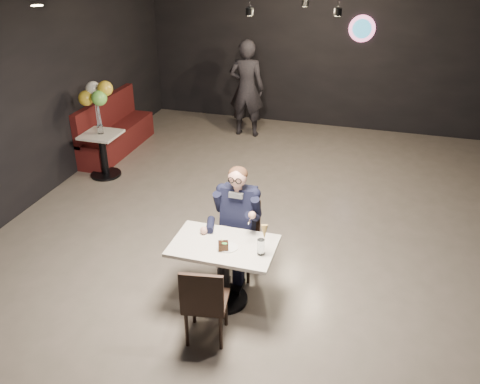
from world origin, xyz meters
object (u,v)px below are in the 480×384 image
(chair_near, at_px, (206,299))
(seated_man, at_px, (238,221))
(sundae_glass, at_px, (261,247))
(side_table, at_px, (104,156))
(main_table, at_px, (224,273))
(booth_bench, at_px, (116,126))
(chair_far, at_px, (238,240))
(balloon_vase, at_px, (100,129))
(passerby, at_px, (247,89))

(chair_near, relative_size, seated_man, 0.64)
(sundae_glass, distance_m, side_table, 4.23)
(main_table, distance_m, sundae_glass, 0.63)
(seated_man, height_order, booth_bench, seated_man)
(chair_far, bearing_deg, chair_near, -90.00)
(sundae_glass, xyz_separation_m, side_table, (-3.33, 2.57, -0.48))
(main_table, height_order, balloon_vase, balloon_vase)
(main_table, distance_m, side_table, 3.84)
(main_table, xyz_separation_m, balloon_vase, (-2.91, 2.50, 0.45))
(chair_far, height_order, seated_man, seated_man)
(chair_far, distance_m, chair_near, 1.12)
(booth_bench, xyz_separation_m, side_table, (0.30, -1.00, -0.14))
(booth_bench, distance_m, passerby, 2.58)
(sundae_glass, bearing_deg, booth_bench, 135.49)
(balloon_vase, bearing_deg, main_table, -40.73)
(side_table, height_order, balloon_vase, balloon_vase)
(seated_man, xyz_separation_m, booth_bench, (-3.21, 2.95, -0.22))
(main_table, bearing_deg, booth_bench, 132.48)
(chair_far, height_order, chair_near, same)
(chair_near, relative_size, balloon_vase, 6.30)
(booth_bench, relative_size, passerby, 1.06)
(sundae_glass, bearing_deg, chair_far, 124.47)
(main_table, relative_size, side_table, 1.53)
(chair_near, xyz_separation_m, sundae_glass, (0.42, 0.50, 0.38))
(booth_bench, bearing_deg, chair_near, -51.77)
(chair_far, distance_m, booth_bench, 4.36)
(chair_near, height_order, balloon_vase, chair_near)
(main_table, xyz_separation_m, chair_near, (-0.00, -0.57, 0.09))
(booth_bench, distance_m, balloon_vase, 1.09)
(sundae_glass, xyz_separation_m, passerby, (-1.58, 5.06, 0.10))
(sundae_glass, bearing_deg, main_table, 171.31)
(side_table, xyz_separation_m, balloon_vase, (0.00, 0.00, 0.46))
(chair_far, xyz_separation_m, booth_bench, (-3.21, 2.95, 0.04))
(main_table, relative_size, passerby, 0.58)
(sundae_glass, distance_m, passerby, 5.31)
(chair_far, distance_m, passerby, 4.62)
(main_table, xyz_separation_m, booth_bench, (-3.21, 3.50, 0.12))
(main_table, bearing_deg, balloon_vase, 139.27)
(sundae_glass, bearing_deg, balloon_vase, 142.36)
(side_table, bearing_deg, balloon_vase, 0.00)
(chair_near, distance_m, booth_bench, 5.18)
(chair_near, bearing_deg, main_table, 80.70)
(balloon_vase, bearing_deg, side_table, 0.00)
(chair_near, distance_m, balloon_vase, 4.24)
(seated_man, bearing_deg, chair_near, -90.00)
(sundae_glass, height_order, booth_bench, booth_bench)
(chair_near, bearing_deg, side_table, 124.12)
(seated_man, bearing_deg, sundae_glass, -55.53)
(side_table, bearing_deg, booth_bench, 106.70)
(balloon_vase, bearing_deg, chair_near, -46.58)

